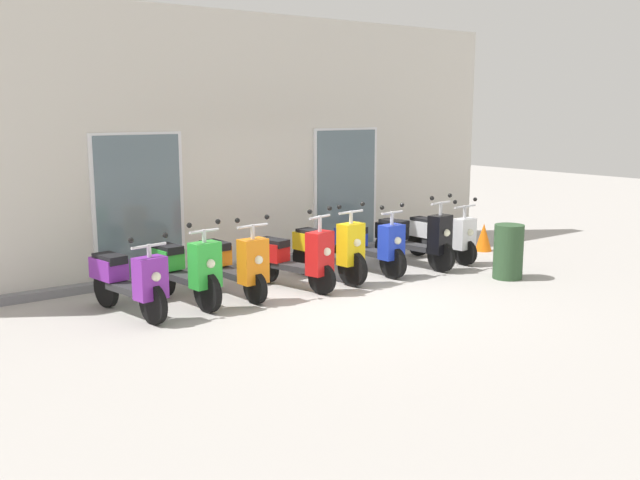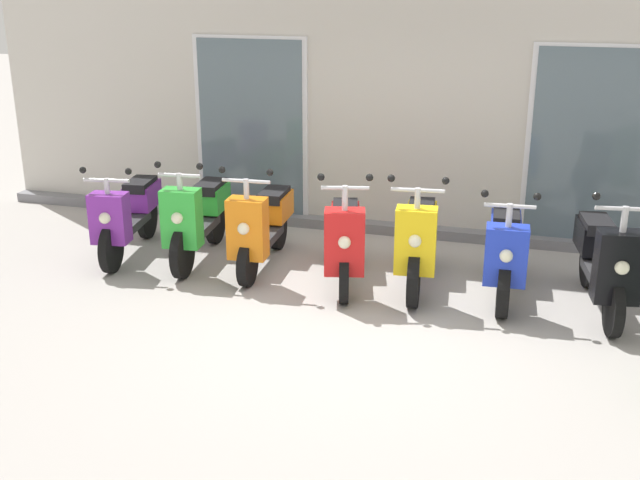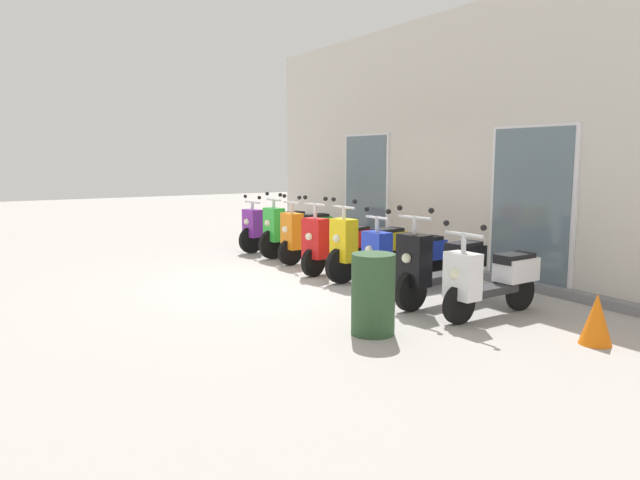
{
  "view_description": "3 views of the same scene",
  "coord_description": "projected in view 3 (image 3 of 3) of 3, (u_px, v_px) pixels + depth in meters",
  "views": [
    {
      "loc": [
        -6.24,
        -7.69,
        2.64
      ],
      "look_at": [
        0.05,
        0.72,
        0.71
      ],
      "focal_mm": 40.01,
      "sensor_mm": 36.0,
      "label": 1
    },
    {
      "loc": [
        1.48,
        -6.31,
        2.99
      ],
      "look_at": [
        -0.49,
        0.39,
        0.58
      ],
      "focal_mm": 43.31,
      "sensor_mm": 36.0,
      "label": 2
    },
    {
      "loc": [
        7.68,
        -4.26,
        1.87
      ],
      "look_at": [
        -0.22,
        0.42,
        0.57
      ],
      "focal_mm": 33.35,
      "sensor_mm": 36.0,
      "label": 3
    }
  ],
  "objects": [
    {
      "name": "scooter_white",
      "position": [
        491.0,
        278.0,
        6.9
      ],
      "size": [
        0.61,
        1.52,
        1.15
      ],
      "color": "black",
      "rests_on": "ground_plane"
    },
    {
      "name": "scooter_green",
      "position": [
        296.0,
        230.0,
        11.12
      ],
      "size": [
        0.54,
        1.66,
        1.22
      ],
      "color": "black",
      "rests_on": "ground_plane"
    },
    {
      "name": "scooter_yellow",
      "position": [
        367.0,
        247.0,
        9.02
      ],
      "size": [
        0.56,
        1.6,
        1.26
      ],
      "color": "black",
      "rests_on": "ground_plane"
    },
    {
      "name": "scooter_purple",
      "position": [
        275.0,
        226.0,
        11.81
      ],
      "size": [
        0.63,
        1.64,
        1.12
      ],
      "color": "black",
      "rests_on": "ground_plane"
    },
    {
      "name": "scooter_blue",
      "position": [
        404.0,
        257.0,
        8.32
      ],
      "size": [
        0.52,
        1.59,
        1.18
      ],
      "color": "black",
      "rests_on": "ground_plane"
    },
    {
      "name": "ground_plane",
      "position": [
        303.0,
        281.0,
        8.95
      ],
      "size": [
        40.0,
        40.0,
        0.0
      ],
      "primitive_type": "plane",
      "color": "#A8A39E"
    },
    {
      "name": "scooter_orange",
      "position": [
        316.0,
        235.0,
        10.49
      ],
      "size": [
        0.56,
        1.59,
        1.22
      ],
      "color": "black",
      "rests_on": "ground_plane"
    },
    {
      "name": "trash_bin",
      "position": [
        373.0,
        294.0,
        6.24
      ],
      "size": [
        0.46,
        0.46,
        0.86
      ],
      "primitive_type": "cylinder",
      "color": "#2D4C2D",
      "rests_on": "ground_plane"
    },
    {
      "name": "traffic_cone",
      "position": [
        596.0,
        319.0,
        5.91
      ],
      "size": [
        0.32,
        0.32,
        0.52
      ],
      "primitive_type": "cone",
      "color": "orange",
      "rests_on": "ground_plane"
    },
    {
      "name": "storefront_facade",
      "position": [
        443.0,
        146.0,
        10.04
      ],
      "size": [
        10.9,
        0.5,
        4.19
      ],
      "color": "beige",
      "rests_on": "ground_plane"
    },
    {
      "name": "scooter_red",
      "position": [
        336.0,
        243.0,
        9.59
      ],
      "size": [
        0.7,
        1.53,
        1.26
      ],
      "color": "black",
      "rests_on": "ground_plane"
    },
    {
      "name": "scooter_black",
      "position": [
        440.0,
        265.0,
        7.48
      ],
      "size": [
        0.62,
        1.64,
        1.28
      ],
      "color": "black",
      "rests_on": "ground_plane"
    }
  ]
}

